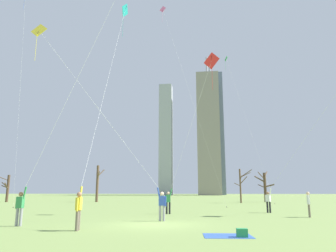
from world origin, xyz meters
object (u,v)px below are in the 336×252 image
object	(u,v)px
bare_tree_center	(265,186)
bystander_watching_nearby	(309,203)
kite_flyer_far_back_purple	(286,174)
distant_kite_low_near_trees_green	(229,68)
kite_flyer_foreground_right_orange	(43,156)
distant_kite_drifting_left_pink	(167,24)
bare_tree_leftmost	(241,184)
kite_flyer_midfield_right_teal	(97,128)
kite_flyer_foreground_left_yellow	(138,171)
distant_kite_drifting_right_blue	(25,11)
picnic_spot	(236,234)
kite_flyer_midfield_left_red	(177,171)
bare_tree_right_of_center	(7,188)
bare_tree_far_right_edge	(98,183)

from	to	relation	value
bare_tree_center	bystander_watching_nearby	bearing A→B (deg)	-95.06
kite_flyer_far_back_purple	distant_kite_low_near_trees_green	world-z (taller)	distant_kite_low_near_trees_green
kite_flyer_foreground_right_orange	bare_tree_center	world-z (taller)	kite_flyer_foreground_right_orange
distant_kite_drifting_left_pink	bare_tree_leftmost	distance (m)	24.76
bystander_watching_nearby	bare_tree_center	bearing A→B (deg)	84.94
kite_flyer_midfield_right_teal	kite_flyer_foreground_left_yellow	bearing A→B (deg)	38.31
kite_flyer_foreground_right_orange	distant_kite_drifting_right_blue	distance (m)	30.41
bystander_watching_nearby	distant_kite_low_near_trees_green	xyz separation A→B (m)	(-2.24, 28.60, 21.08)
kite_flyer_midfield_right_teal	picnic_spot	bearing A→B (deg)	-30.07
kite_flyer_midfield_left_red	bare_tree_right_of_center	bearing A→B (deg)	141.05
bare_tree_center	distant_kite_drifting_right_blue	bearing A→B (deg)	-148.78
bare_tree_leftmost	bare_tree_center	world-z (taller)	bare_tree_leftmost
kite_flyer_midfield_left_red	kite_flyer_far_back_purple	bearing A→B (deg)	10.99
kite_flyer_midfield_right_teal	bare_tree_center	distance (m)	38.61
bare_tree_far_right_edge	bare_tree_center	distance (m)	26.53
kite_flyer_midfield_right_teal	picnic_spot	size ratio (longest dim) A/B	9.92
distant_kite_drifting_left_pink	distant_kite_low_near_trees_green	bearing A→B (deg)	57.25
bare_tree_leftmost	bare_tree_far_right_edge	size ratio (longest dim) A/B	0.85
kite_flyer_midfield_left_red	bare_tree_right_of_center	size ratio (longest dim) A/B	2.95
kite_flyer_midfield_right_teal	distant_kite_drifting_right_blue	size ratio (longest dim) A/B	0.71
kite_flyer_midfield_left_red	bare_tree_right_of_center	distance (m)	37.28
kite_flyer_foreground_right_orange	picnic_spot	bearing A→B (deg)	-15.22
kite_flyer_midfield_left_red	distant_kite_low_near_trees_green	size ratio (longest dim) A/B	0.51
distant_kite_drifting_left_pink	bare_tree_right_of_center	bearing A→B (deg)	158.68
picnic_spot	kite_flyer_midfield_left_red	bearing A→B (deg)	105.31
kite_flyer_midfield_right_teal	bare_tree_right_of_center	size ratio (longest dim) A/B	4.45
kite_flyer_foreground_left_yellow	kite_flyer_foreground_right_orange	xyz separation A→B (m)	(-4.20, -3.11, 0.56)
bystander_watching_nearby	bare_tree_center	distance (m)	29.96
kite_flyer_foreground_left_yellow	kite_flyer_midfield_left_red	size ratio (longest dim) A/B	0.96
picnic_spot	bare_tree_far_right_edge	distance (m)	41.40
kite_flyer_midfield_left_red	distant_kite_drifting_left_pink	xyz separation A→B (m)	(-2.33, 13.03, 19.79)
kite_flyer_foreground_right_orange	bare_tree_far_right_edge	bearing A→B (deg)	104.72
kite_flyer_midfield_right_teal	bare_tree_right_of_center	world-z (taller)	kite_flyer_midfield_right_teal
kite_flyer_foreground_right_orange	bare_tree_center	size ratio (longest dim) A/B	3.15
kite_flyer_far_back_purple	picnic_spot	bearing A→B (deg)	-111.41
bystander_watching_nearby	kite_flyer_far_back_purple	bearing A→B (deg)	97.51
distant_kite_low_near_trees_green	bare_tree_leftmost	size ratio (longest dim) A/B	5.01
distant_kite_low_near_trees_green	bare_tree_center	world-z (taller)	distant_kite_low_near_trees_green
kite_flyer_far_back_purple	bare_tree_right_of_center	size ratio (longest dim) A/B	2.53
kite_flyer_far_back_purple	bare_tree_far_right_edge	xyz separation A→B (m)	(-23.32, 23.97, 0.03)
distant_kite_drifting_right_blue	bare_tree_far_right_edge	size ratio (longest dim) A/B	4.60
kite_flyer_midfield_right_teal	bare_tree_far_right_edge	bearing A→B (deg)	108.84
kite_flyer_far_back_purple	bare_tree_center	distance (m)	26.51
bare_tree_far_right_edge	kite_flyer_midfield_right_teal	bearing A→B (deg)	-71.16
kite_flyer_midfield_right_teal	distant_kite_drifting_right_blue	distance (m)	29.52
bare_tree_far_right_edge	distant_kite_drifting_right_blue	bearing A→B (deg)	-105.73
distant_kite_low_near_trees_green	kite_flyer_far_back_purple	bearing A→B (deg)	-85.94
kite_flyer_midfield_left_red	bare_tree_leftmost	world-z (taller)	kite_flyer_midfield_left_red
kite_flyer_midfield_right_teal	kite_flyer_midfield_left_red	bearing A→B (deg)	63.37
distant_kite_low_near_trees_green	bare_tree_leftmost	world-z (taller)	distant_kite_low_near_trees_green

